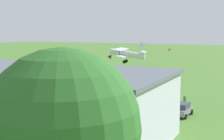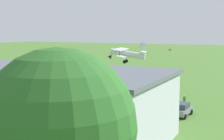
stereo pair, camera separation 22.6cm
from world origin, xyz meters
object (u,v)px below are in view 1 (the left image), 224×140
car_red (22,92)px  person_at_fence_line (73,89)px  biplane (126,54)px  person_walking_on_apron (64,91)px  car_grey (182,109)px  person_near_hangar_door (185,101)px  person_beside_truck (153,97)px  person_watching_takeoff (170,98)px  tree_behind_hangar_left (63,127)px  windsock (169,52)px  hangar (27,100)px

car_red → person_at_fence_line: 8.39m
biplane → person_walking_on_apron: biplane is taller
biplane → car_red: 20.49m
car_grey → person_near_hangar_door: (0.95, -5.32, -0.04)m
car_red → person_at_fence_line: (-6.43, -5.39, 0.03)m
car_red → person_at_fence_line: bearing=-140.0°
person_beside_truck → person_watching_takeoff: bearing=-174.1°
tree_behind_hangar_left → person_watching_takeoff: bearing=-81.7°
car_red → person_watching_takeoff: size_ratio=2.63×
person_watching_takeoff → car_red: bearing=13.4°
person_near_hangar_door → windsock: bearing=-69.8°
person_near_hangar_door → windsock: windsock is taller
hangar → person_near_hangar_door: hangar is taller
hangar → car_grey: size_ratio=7.46×
person_watching_takeoff → person_at_fence_line: bearing=0.4°
person_beside_truck → biplane: bearing=-50.0°
car_grey → tree_behind_hangar_left: size_ratio=0.40×
person_walking_on_apron → person_at_fence_line: bearing=-107.1°
car_grey → person_beside_truck: 8.14m
biplane → car_grey: (-14.85, 16.35, -5.56)m
person_walking_on_apron → person_near_hangar_door: size_ratio=1.02×
tree_behind_hangar_left → person_at_fence_line: bearing=-57.8°
person_near_hangar_door → biplane: bearing=-38.4°
person_at_fence_line → windsock: 30.05m
hangar → windsock: size_ratio=4.54×
person_at_fence_line → windsock: size_ratio=0.27×
hangar → car_grey: 19.16m
biplane → person_near_hangar_door: 18.61m
person_at_fence_line → tree_behind_hangar_left: tree_behind_hangar_left is taller
hangar → person_at_fence_line: (6.71, -19.32, -2.53)m
person_walking_on_apron → windsock: (-9.02, -30.31, 5.00)m
hangar → person_beside_truck: size_ratio=18.27×
person_walking_on_apron → hangar: bearing=112.7°
biplane → person_beside_truck: size_ratio=4.87×
biplane → windsock: biplane is taller
car_grey → person_walking_on_apron: person_walking_on_apron is taller
person_walking_on_apron → person_near_hangar_door: bearing=-175.9°
car_grey → person_watching_takeoff: 6.77m
car_red → tree_behind_hangar_left: bearing=134.0°
car_grey → person_watching_takeoff: (3.29, -5.91, 0.04)m
biplane → person_walking_on_apron: bearing=65.2°
car_grey → person_beside_truck: same height
person_watching_takeoff → person_at_fence_line: size_ratio=1.00×
person_watching_takeoff → biplane: bearing=-42.1°
car_grey → person_near_hangar_door: 5.41m
car_red → car_grey: bearing=179.1°
car_red → tree_behind_hangar_left: 41.08m
person_walking_on_apron → person_near_hangar_door: 19.71m
car_red → hangar: bearing=133.3°
car_red → person_watching_takeoff: person_watching_takeoff is taller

